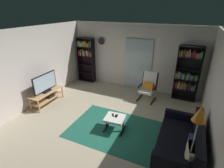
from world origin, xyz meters
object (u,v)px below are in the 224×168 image
at_px(tv_remote, 113,115).
at_px(ottoman, 115,119).
at_px(television, 45,83).
at_px(tv_stand, 47,95).
at_px(lounge_armchair, 148,86).
at_px(bookshelf_near_tv, 86,56).
at_px(wall_clock, 101,41).
at_px(floor_lamp_by_sofa, 199,120).
at_px(cell_phone, 116,116).
at_px(bookshelf_near_sofa, 187,73).
at_px(leather_sofa, 182,144).

bearing_deg(tv_remote, ottoman, -70.31).
relative_size(television, ottoman, 1.79).
distance_m(tv_stand, lounge_armchair, 3.62).
height_order(bookshelf_near_tv, wall_clock, wall_clock).
bearing_deg(wall_clock, lounge_armchair, -17.68).
height_order(television, floor_lamp_by_sofa, floor_lamp_by_sofa).
relative_size(bookshelf_near_tv, tv_remote, 13.65).
relative_size(television, lounge_armchair, 0.98).
bearing_deg(tv_stand, television, -81.65).
bearing_deg(tv_remote, wall_clock, 92.69).
distance_m(bookshelf_near_tv, cell_phone, 3.81).
distance_m(television, bookshelf_near_sofa, 4.95).
distance_m(tv_stand, television, 0.47).
bearing_deg(cell_phone, bookshelf_near_tv, 128.58).
height_order(lounge_armchair, ottoman, lounge_armchair).
bearing_deg(bookshelf_near_tv, tv_remote, -46.99).
relative_size(ottoman, wall_clock, 1.93).
bearing_deg(cell_phone, lounge_armchair, 74.29).
height_order(television, leather_sofa, television).
distance_m(tv_remote, cell_phone, 0.10).
distance_m(bookshelf_near_tv, wall_clock, 0.99).
bearing_deg(tv_stand, tv_remote, -6.55).
relative_size(ottoman, floor_lamp_by_sofa, 0.33).
distance_m(bookshelf_near_tv, bookshelf_near_sofa, 4.18).
bearing_deg(wall_clock, cell_phone, -56.05).
relative_size(television, cell_phone, 7.17).
bearing_deg(bookshelf_near_sofa, ottoman, -120.48).
bearing_deg(leather_sofa, ottoman, 173.80).
height_order(tv_stand, lounge_armchair, lounge_armchair).
height_order(television, bookshelf_near_sofa, bookshelf_near_sofa).
relative_size(leather_sofa, floor_lamp_by_sofa, 1.06).
distance_m(bookshelf_near_tv, tv_remote, 3.75).
xyz_separation_m(tv_stand, wall_clock, (0.87, 2.51, 1.54)).
distance_m(leather_sofa, tv_remote, 1.84).
bearing_deg(wall_clock, tv_stand, -109.25).
distance_m(tv_remote, wall_clock, 3.63).
bearing_deg(television, leather_sofa, -6.95).
xyz_separation_m(television, bookshelf_near_sofa, (4.34, 2.36, 0.23)).
relative_size(television, wall_clock, 3.46).
bearing_deg(wall_clock, television, -109.09).
bearing_deg(ottoman, floor_lamp_by_sofa, -24.25).
xyz_separation_m(television, lounge_armchair, (3.14, 1.80, -0.24)).
relative_size(bookshelf_near_tv, lounge_armchair, 1.92).
relative_size(tv_remote, floor_lamp_by_sofa, 0.08).
relative_size(leather_sofa, lounge_armchair, 1.77).
xyz_separation_m(television, wall_clock, (0.87, 2.52, 1.08)).
distance_m(television, bookshelf_near_tv, 2.43).
height_order(ottoman, tv_remote, tv_remote).
height_order(bookshelf_near_sofa, leather_sofa, bookshelf_near_sofa).
xyz_separation_m(television, floor_lamp_by_sofa, (4.63, -1.21, 0.66)).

